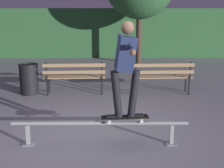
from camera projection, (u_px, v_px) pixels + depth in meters
name	position (u px, v px, depth m)	size (l,w,h in m)	color
ground_plane	(100.00, 137.00, 5.73)	(90.00, 90.00, 0.00)	gray
hedge_backdrop	(106.00, 32.00, 14.85)	(24.00, 1.20, 2.17)	#2D5B33
grind_rail	(100.00, 127.00, 5.38)	(2.94, 0.18, 0.40)	gray
skateboard	(125.00, 117.00, 5.34)	(0.80, 0.28, 0.09)	black
skateboarder	(126.00, 62.00, 5.12)	(0.63, 1.40, 1.56)	black
park_bench_leftmost	(75.00, 74.00, 8.40)	(1.62, 0.49, 0.88)	black
park_bench_left_center	(162.00, 74.00, 8.41)	(1.62, 0.49, 0.88)	black
trash_can	(29.00, 79.00, 8.49)	(0.52, 0.52, 0.80)	black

